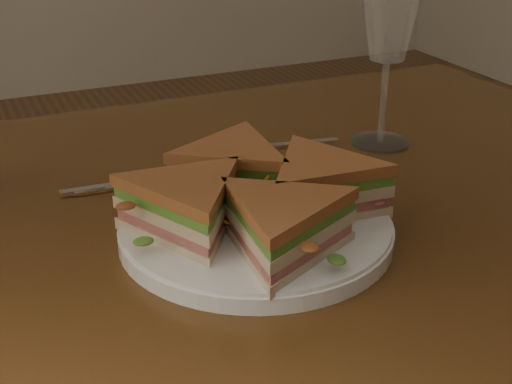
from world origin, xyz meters
TOP-DOWN VIEW (x-y plane):
  - table at (0.00, 0.00)m, footprint 1.20×0.80m
  - plate at (0.01, -0.07)m, footprint 0.27×0.27m
  - sandwich_wedges at (0.01, -0.07)m, footprint 0.30×0.30m
  - crisps_mound at (0.01, -0.07)m, footprint 0.09×0.09m
  - spoon at (0.09, 0.15)m, footprint 0.18×0.05m
  - knife at (-0.05, 0.10)m, footprint 0.22×0.03m
  - wine_glass at (0.27, 0.10)m, footprint 0.08×0.08m

SIDE VIEW (x-z plane):
  - table at x=0.00m, z-range 0.28..1.03m
  - knife at x=-0.05m, z-range 0.75..0.75m
  - spoon at x=0.09m, z-range 0.75..0.76m
  - plate at x=0.01m, z-range 0.75..0.77m
  - crisps_mound at x=0.01m, z-range 0.77..0.82m
  - sandwich_wedges at x=0.01m, z-range 0.77..0.82m
  - wine_glass at x=0.27m, z-range 0.80..1.04m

